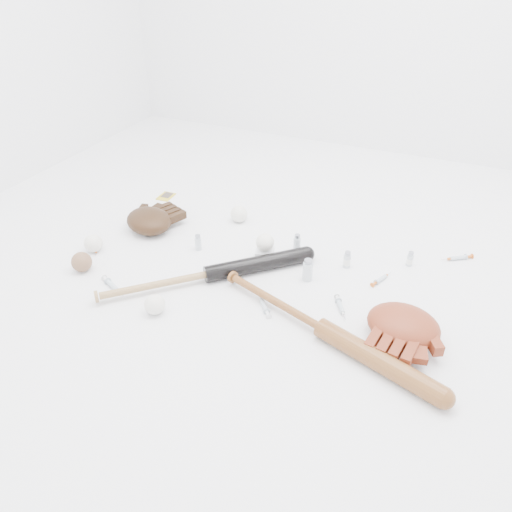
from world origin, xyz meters
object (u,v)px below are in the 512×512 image
at_px(bat_wood, 322,328).
at_px(glove_dark, 149,220).
at_px(bat_dark, 207,274).
at_px(pedestal, 265,254).

relative_size(bat_wood, glove_dark, 3.38).
bearing_deg(bat_dark, pedestal, 16.12).
relative_size(glove_dark, pedestal, 3.77).
relative_size(bat_dark, glove_dark, 3.31).
xyz_separation_m(bat_dark, pedestal, (0.14, 0.24, -0.01)).
relative_size(bat_dark, pedestal, 12.46).
distance_m(bat_dark, bat_wood, 0.51).
bearing_deg(bat_wood, pedestal, 154.50).
xyz_separation_m(bat_dark, glove_dark, (-0.42, 0.24, 0.02)).
xyz_separation_m(bat_dark, bat_wood, (0.49, -0.12, 0.00)).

